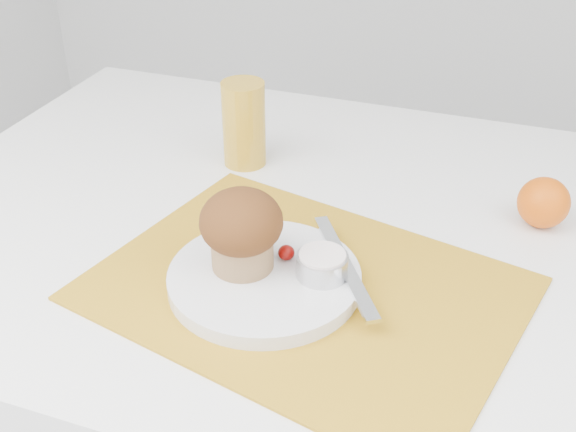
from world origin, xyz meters
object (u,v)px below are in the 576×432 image
(plate, at_px, (264,279))
(juice_glass, at_px, (244,124))
(orange, at_px, (544,203))
(table, at_px, (332,425))
(muffin, at_px, (242,229))

(plate, bearing_deg, juice_glass, 116.73)
(orange, bearing_deg, table, -158.97)
(table, relative_size, juice_glass, 9.42)
(table, bearing_deg, juice_glass, 146.80)
(table, xyz_separation_m, plate, (-0.05, -0.15, 0.39))
(plate, relative_size, juice_glass, 1.73)
(juice_glass, bearing_deg, muffin, -67.78)
(table, xyz_separation_m, juice_glass, (-0.19, 0.12, 0.44))
(juice_glass, height_order, muffin, juice_glass)
(muffin, bearing_deg, table, 63.04)
(plate, bearing_deg, orange, 40.41)
(juice_glass, bearing_deg, table, -33.20)
(plate, distance_m, muffin, 0.07)
(table, xyz_separation_m, orange, (0.24, 0.09, 0.41))
(orange, xyz_separation_m, juice_glass, (-0.43, 0.03, 0.03))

